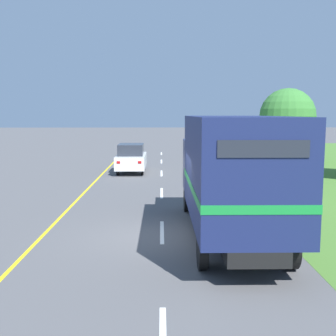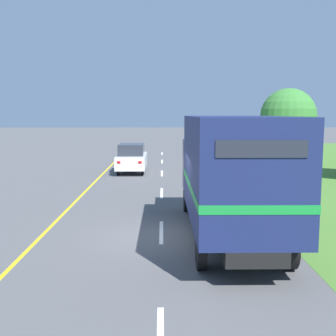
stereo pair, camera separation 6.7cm
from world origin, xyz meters
TOP-DOWN VIEW (x-y plane):
  - ground_plane at (0.00, 0.00)m, footprint 200.00×200.00m
  - edge_line_yellow at (-3.70, 11.35)m, footprint 0.12×57.81m
  - centre_dash_near at (0.00, 0.52)m, footprint 0.12×2.60m
  - centre_dash_mid_a at (0.00, 7.12)m, footprint 0.12×2.60m
  - centre_dash_mid_b at (0.00, 13.72)m, footprint 0.12×2.60m
  - centre_dash_far at (0.00, 20.32)m, footprint 0.12×2.60m
  - centre_dash_farthest at (0.00, 26.92)m, footprint 0.12×2.60m
  - horse_trailer_truck at (2.05, -0.31)m, footprint 2.53×8.22m
  - lead_car_white at (-1.92, 14.15)m, footprint 1.80×4.00m
  - highway_sign at (5.54, 5.99)m, footprint 1.90×0.09m
  - roadside_tree_mid at (9.84, 20.31)m, footprint 4.31×4.31m

SIDE VIEW (x-z plane):
  - ground_plane at x=0.00m, z-range 0.00..0.00m
  - edge_line_yellow at x=-3.70m, z-range 0.00..0.01m
  - centre_dash_near at x=0.00m, z-range 0.00..0.01m
  - centre_dash_mid_a at x=0.00m, z-range 0.00..0.01m
  - centre_dash_mid_b at x=0.00m, z-range 0.00..0.01m
  - centre_dash_far at x=0.00m, z-range 0.00..0.01m
  - centre_dash_farthest at x=0.00m, z-range 0.00..0.01m
  - lead_car_white at x=-1.92m, z-range 0.01..1.85m
  - highway_sign at x=5.54m, z-range 0.49..3.59m
  - horse_trailer_truck at x=2.05m, z-range 0.20..3.88m
  - roadside_tree_mid at x=9.84m, z-range 0.69..6.39m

